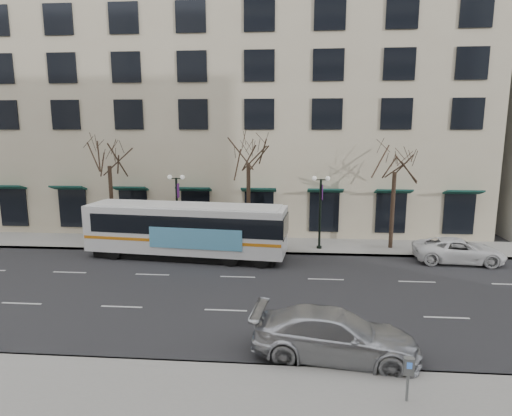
# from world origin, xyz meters

# --- Properties ---
(ground) EXTENTS (160.00, 160.00, 0.00)m
(ground) POSITION_xyz_m (0.00, 0.00, 0.00)
(ground) COLOR black
(ground) RESTS_ON ground
(sidewalk_far) EXTENTS (80.00, 4.00, 0.15)m
(sidewalk_far) POSITION_xyz_m (5.00, 9.00, 0.07)
(sidewalk_far) COLOR gray
(sidewalk_far) RESTS_ON ground
(building_hotel) EXTENTS (40.00, 20.00, 24.00)m
(building_hotel) POSITION_xyz_m (-2.00, 21.00, 12.00)
(building_hotel) COLOR #BCAD8F
(building_hotel) RESTS_ON ground
(tree_far_left) EXTENTS (3.60, 3.60, 8.34)m
(tree_far_left) POSITION_xyz_m (-10.00, 8.80, 6.70)
(tree_far_left) COLOR black
(tree_far_left) RESTS_ON ground
(tree_far_mid) EXTENTS (3.60, 3.60, 8.55)m
(tree_far_mid) POSITION_xyz_m (0.00, 8.80, 6.91)
(tree_far_mid) COLOR black
(tree_far_mid) RESTS_ON ground
(tree_far_right) EXTENTS (3.60, 3.60, 8.06)m
(tree_far_right) POSITION_xyz_m (10.00, 8.80, 6.42)
(tree_far_right) COLOR black
(tree_far_right) RESTS_ON ground
(lamp_post_left) EXTENTS (1.22, 0.45, 5.21)m
(lamp_post_left) POSITION_xyz_m (-4.99, 8.20, 2.94)
(lamp_post_left) COLOR black
(lamp_post_left) RESTS_ON ground
(lamp_post_right) EXTENTS (1.22, 0.45, 5.21)m
(lamp_post_right) POSITION_xyz_m (5.01, 8.20, 2.94)
(lamp_post_right) COLOR black
(lamp_post_right) RESTS_ON ground
(city_bus) EXTENTS (13.28, 4.16, 3.54)m
(city_bus) POSITION_xyz_m (-3.72, 5.79, 1.93)
(city_bus) COLOR white
(city_bus) RESTS_ON ground
(silver_car) EXTENTS (6.36, 3.22, 1.77)m
(silver_car) POSITION_xyz_m (4.63, -6.10, 0.88)
(silver_car) COLOR #B9BBC2
(silver_car) RESTS_ON ground
(white_pickup) EXTENTS (5.64, 2.88, 1.52)m
(white_pickup) POSITION_xyz_m (13.63, 6.20, 0.76)
(white_pickup) COLOR white
(white_pickup) RESTS_ON ground
(pay_station) EXTENTS (0.32, 0.23, 1.42)m
(pay_station) POSITION_xyz_m (6.55, -8.77, 1.18)
(pay_station) COLOR slate
(pay_station) RESTS_ON sidewalk_near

